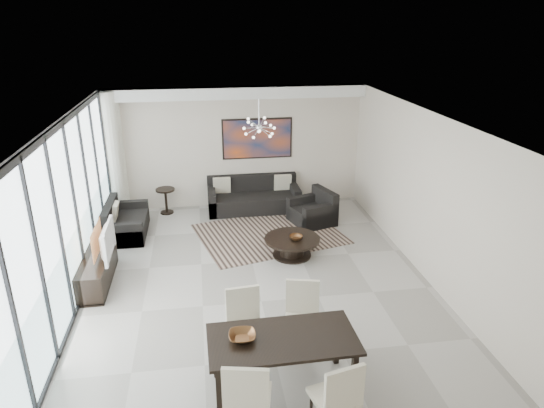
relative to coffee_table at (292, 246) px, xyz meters
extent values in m
cube|color=#A8A39B|center=(-0.80, -1.54, -0.20)|extent=(6.00, 9.00, 0.02)
cube|color=white|center=(-0.80, -1.54, 2.68)|extent=(6.00, 9.00, 0.02)
cube|color=beige|center=(-0.80, 2.95, 1.24)|extent=(6.00, 0.02, 2.90)
cube|color=beige|center=(2.19, -1.54, 1.24)|extent=(0.02, 9.00, 2.90)
cube|color=white|center=(-3.78, -1.54, 1.24)|extent=(0.01, 8.95, 2.85)
cube|color=black|center=(-3.74, -1.54, 2.64)|extent=(0.04, 8.95, 0.10)
cube|color=black|center=(-3.74, -1.54, -0.18)|extent=(0.04, 8.95, 0.06)
cube|color=black|center=(-3.74, -3.54, 1.24)|extent=(0.04, 0.05, 2.88)
cube|color=black|center=(-3.74, -2.54, 1.24)|extent=(0.04, 0.05, 2.88)
cube|color=black|center=(-3.74, -1.54, 1.24)|extent=(0.04, 0.05, 2.88)
cube|color=black|center=(-3.74, -0.54, 1.24)|extent=(0.04, 0.05, 2.88)
cube|color=black|center=(-3.74, 0.46, 1.24)|extent=(0.04, 0.05, 2.88)
cube|color=black|center=(-3.74, 1.46, 1.24)|extent=(0.04, 0.05, 2.88)
cube|color=black|center=(-3.74, 2.46, 1.24)|extent=(0.04, 0.05, 2.88)
cylinder|color=white|center=(-3.60, 2.61, 1.24)|extent=(0.36, 0.36, 2.85)
cube|color=white|center=(-0.80, 2.76, 2.56)|extent=(5.98, 0.40, 0.26)
cube|color=#C44C1B|center=(-0.30, 2.93, 1.44)|extent=(1.68, 0.04, 0.98)
cylinder|color=silver|center=(-0.50, 0.96, 2.41)|extent=(0.02, 0.02, 0.55)
sphere|color=silver|center=(-0.50, 0.96, 2.14)|extent=(0.12, 0.12, 0.12)
cube|color=black|center=(-0.29, 1.06, -0.21)|extent=(3.36, 2.88, 0.01)
cylinder|color=black|center=(0.00, 0.00, 0.14)|extent=(1.08, 1.08, 0.04)
cylinder|color=black|center=(0.00, 0.00, -0.05)|extent=(0.48, 0.48, 0.34)
cylinder|color=black|center=(0.00, 0.00, -0.20)|extent=(0.76, 0.76, 0.03)
imported|color=brown|center=(0.06, -0.07, 0.20)|extent=(0.29, 0.29, 0.08)
cube|color=black|center=(-0.46, 2.48, -0.02)|extent=(2.17, 0.89, 0.40)
cube|color=black|center=(-0.46, 2.84, 0.38)|extent=(2.17, 0.18, 0.40)
cube|color=black|center=(-1.46, 2.48, 0.07)|extent=(0.18, 0.89, 0.57)
cube|color=black|center=(0.54, 2.48, 0.07)|extent=(0.18, 0.89, 0.57)
cube|color=black|center=(-3.30, 1.51, -0.03)|extent=(0.81, 1.44, 0.36)
cube|color=black|center=(-3.63, 1.51, 0.33)|extent=(0.16, 1.44, 0.36)
cube|color=black|center=(-3.30, 0.88, 0.05)|extent=(0.81, 0.16, 0.52)
cube|color=black|center=(-3.30, 2.15, 0.05)|extent=(0.81, 0.16, 0.52)
cube|color=black|center=(0.75, 1.51, -0.03)|extent=(1.08, 1.11, 0.37)
cube|color=black|center=(1.07, 1.62, 0.35)|extent=(0.44, 0.90, 0.37)
cube|color=black|center=(0.63, 1.86, 0.06)|extent=(0.85, 0.43, 0.54)
cube|color=black|center=(0.86, 1.17, 0.06)|extent=(0.85, 0.43, 0.54)
cylinder|color=black|center=(-2.53, 2.61, 0.37)|extent=(0.44, 0.44, 0.04)
cylinder|color=black|center=(-2.53, 2.61, 0.07)|extent=(0.06, 0.06, 0.55)
cylinder|color=black|center=(-2.53, 2.61, -0.20)|extent=(0.31, 0.31, 0.03)
cube|color=black|center=(-3.56, -0.50, 0.04)|extent=(0.45, 1.60, 0.50)
imported|color=gray|center=(-3.40, -0.48, 0.57)|extent=(0.14, 0.99, 0.57)
cube|color=black|center=(-0.80, -3.54, 0.52)|extent=(1.83, 0.94, 0.04)
cube|color=black|center=(-1.60, -3.91, 0.14)|extent=(0.07, 0.07, 0.71)
cube|color=black|center=(-1.61, -3.20, 0.14)|extent=(0.07, 0.07, 0.71)
cube|color=black|center=(0.01, -3.88, 0.14)|extent=(0.07, 0.07, 0.71)
cube|color=black|center=(0.00, -3.17, 0.14)|extent=(0.07, 0.07, 0.71)
cube|color=beige|center=(-1.29, -4.18, 0.28)|extent=(0.58, 0.58, 0.06)
cube|color=beige|center=(-1.34, -4.39, 0.55)|extent=(0.49, 0.15, 0.60)
cylinder|color=black|center=(-1.44, -3.96, 0.02)|extent=(0.04, 0.04, 0.46)
cube|color=beige|center=(-0.36, -4.28, 0.25)|extent=(0.56, 0.56, 0.06)
cube|color=beige|center=(-0.31, -4.48, 0.51)|extent=(0.46, 0.16, 0.56)
cylinder|color=black|center=(-0.58, -4.15, 0.00)|extent=(0.04, 0.04, 0.43)
cube|color=beige|center=(-1.19, -2.91, 0.25)|extent=(0.51, 0.51, 0.06)
cube|color=beige|center=(-1.21, -2.71, 0.51)|extent=(0.46, 0.10, 0.56)
cylinder|color=black|center=(-0.99, -3.07, 0.00)|extent=(0.04, 0.04, 0.43)
cylinder|color=black|center=(-1.39, -2.75, 0.00)|extent=(0.04, 0.04, 0.43)
cube|color=beige|center=(-0.41, -2.85, 0.25)|extent=(0.56, 0.56, 0.06)
cube|color=beige|center=(-0.37, -2.65, 0.51)|extent=(0.46, 0.16, 0.56)
cylinder|color=black|center=(-0.28, -3.07, 0.00)|extent=(0.04, 0.04, 0.43)
cylinder|color=black|center=(-0.55, -2.63, 0.00)|extent=(0.04, 0.04, 0.43)
imported|color=brown|center=(-1.29, -3.49, 0.58)|extent=(0.34, 0.34, 0.08)
camera|label=1|loc=(-1.66, -8.33, 4.17)|focal=32.00mm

